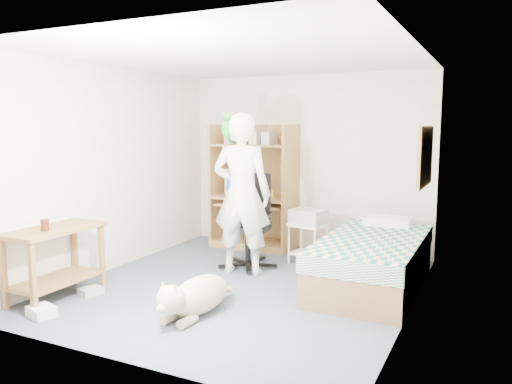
% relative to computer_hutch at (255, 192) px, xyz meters
% --- Properties ---
extents(floor, '(4.00, 4.00, 0.00)m').
position_rel_computer_hutch_xyz_m(floor, '(0.70, -1.74, -0.82)').
color(floor, '#414B59').
rests_on(floor, ground).
extents(wall_back, '(3.60, 0.02, 2.50)m').
position_rel_computer_hutch_xyz_m(wall_back, '(0.70, 0.26, 0.43)').
color(wall_back, white).
rests_on(wall_back, floor).
extents(wall_right, '(0.02, 4.00, 2.50)m').
position_rel_computer_hutch_xyz_m(wall_right, '(2.50, -1.74, 0.43)').
color(wall_right, white).
rests_on(wall_right, floor).
extents(wall_left, '(0.02, 4.00, 2.50)m').
position_rel_computer_hutch_xyz_m(wall_left, '(-1.10, -1.74, 0.43)').
color(wall_left, white).
rests_on(wall_left, floor).
extents(ceiling, '(3.60, 4.00, 0.02)m').
position_rel_computer_hutch_xyz_m(ceiling, '(0.70, -1.74, 1.68)').
color(ceiling, white).
rests_on(ceiling, wall_back).
extents(computer_hutch, '(1.20, 0.63, 1.80)m').
position_rel_computer_hutch_xyz_m(computer_hutch, '(0.00, 0.00, 0.00)').
color(computer_hutch, brown).
rests_on(computer_hutch, floor).
extents(bed, '(1.02, 2.02, 0.66)m').
position_rel_computer_hutch_xyz_m(bed, '(2.00, -1.12, -0.53)').
color(bed, brown).
rests_on(bed, floor).
extents(side_desk, '(0.50, 1.00, 0.75)m').
position_rel_computer_hutch_xyz_m(side_desk, '(-0.85, -2.94, -0.33)').
color(side_desk, brown).
rests_on(side_desk, floor).
extents(corkboard, '(0.04, 0.94, 0.66)m').
position_rel_computer_hutch_xyz_m(corkboard, '(2.47, -0.84, 0.63)').
color(corkboard, '#926541').
rests_on(corkboard, wall_right).
extents(office_chair, '(0.66, 0.66, 1.17)m').
position_rel_computer_hutch_xyz_m(office_chair, '(0.39, -0.98, -0.40)').
color(office_chair, black).
rests_on(office_chair, floor).
extents(person, '(0.78, 0.59, 1.94)m').
position_rel_computer_hutch_xyz_m(person, '(0.45, -1.29, 0.15)').
color(person, white).
rests_on(person, floor).
extents(parrot, '(0.14, 0.25, 0.39)m').
position_rel_computer_hutch_xyz_m(parrot, '(0.26, -1.27, 0.95)').
color(parrot, '#138820').
rests_on(parrot, person).
extents(dog, '(0.42, 1.15, 0.43)m').
position_rel_computer_hutch_xyz_m(dog, '(0.68, -2.68, -0.63)').
color(dog, tan).
rests_on(dog, floor).
extents(printer_cart, '(0.51, 0.44, 0.53)m').
position_rel_computer_hutch_xyz_m(printer_cart, '(1.03, -0.54, -0.47)').
color(printer_cart, white).
rests_on(printer_cart, floor).
extents(printer, '(0.48, 0.40, 0.18)m').
position_rel_computer_hutch_xyz_m(printer, '(1.03, -0.54, -0.20)').
color(printer, '#A6A6A1').
rests_on(printer, printer_cart).
extents(crt_monitor, '(0.46, 0.48, 0.38)m').
position_rel_computer_hutch_xyz_m(crt_monitor, '(-0.19, 0.01, 0.14)').
color(crt_monitor, beige).
rests_on(crt_monitor, computer_hutch).
extents(keyboard, '(0.47, 0.23, 0.03)m').
position_rel_computer_hutch_xyz_m(keyboard, '(-0.04, -0.16, -0.15)').
color(keyboard, beige).
rests_on(keyboard, computer_hutch).
extents(pencil_cup, '(0.08, 0.08, 0.12)m').
position_rel_computer_hutch_xyz_m(pencil_cup, '(0.31, -0.09, -0.00)').
color(pencil_cup, yellow).
rests_on(pencil_cup, computer_hutch).
extents(drink_glass, '(0.08, 0.08, 0.12)m').
position_rel_computer_hutch_xyz_m(drink_glass, '(-0.80, -3.09, -0.01)').
color(drink_glass, '#40180A').
rests_on(drink_glass, side_desk).
extents(floor_box_a, '(0.29, 0.26, 0.10)m').
position_rel_computer_hutch_xyz_m(floor_box_a, '(-0.59, -3.36, -0.77)').
color(floor_box_a, white).
rests_on(floor_box_a, floor).
extents(floor_box_b, '(0.24, 0.26, 0.08)m').
position_rel_computer_hutch_xyz_m(floor_box_b, '(-0.62, -2.70, -0.78)').
color(floor_box_b, '#A4A39F').
rests_on(floor_box_b, floor).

